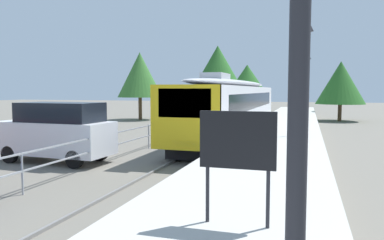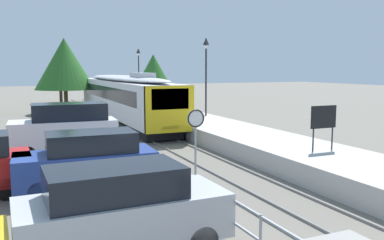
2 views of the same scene
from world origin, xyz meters
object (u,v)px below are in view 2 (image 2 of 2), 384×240
(speed_limit_sign, at_px, (196,130))
(platform_lamp_mid_platform, at_px, (206,62))
(commuter_train, at_px, (124,95))
(parked_suv_blue, at_px, (87,161))
(platform_notice_board, at_px, (324,118))
(platform_lamp_far_end, at_px, (139,64))
(parked_suv_silver, at_px, (122,209))
(parked_van_white, at_px, (65,129))

(speed_limit_sign, bearing_deg, platform_lamp_mid_platform, 63.16)
(commuter_train, distance_m, parked_suv_blue, 17.72)
(platform_lamp_mid_platform, distance_m, platform_notice_board, 13.14)
(platform_lamp_far_end, distance_m, speed_limit_sign, 30.38)
(commuter_train, height_order, parked_suv_blue, commuter_train)
(commuter_train, relative_size, platform_notice_board, 11.28)
(platform_lamp_far_end, bearing_deg, commuter_train, -111.69)
(parked_suv_silver, bearing_deg, platform_lamp_far_end, 73.06)
(speed_limit_sign, bearing_deg, platform_notice_board, 3.03)
(platform_notice_board, bearing_deg, platform_lamp_mid_platform, 85.65)
(speed_limit_sign, xyz_separation_m, parked_suv_silver, (-3.47, -3.74, -1.06))
(platform_lamp_far_end, height_order, parked_suv_blue, platform_lamp_far_end)
(speed_limit_sign, distance_m, parked_suv_blue, 3.82)
(platform_lamp_mid_platform, xyz_separation_m, parked_suv_silver, (-10.13, -16.91, -3.56))
(platform_notice_board, bearing_deg, speed_limit_sign, -176.97)
(commuter_train, xyz_separation_m, platform_notice_board, (3.50, -17.96, 0.04))
(platform_notice_board, height_order, parked_suv_blue, platform_notice_board)
(speed_limit_sign, relative_size, parked_van_white, 0.56)
(platform_lamp_mid_platform, relative_size, speed_limit_sign, 1.91)
(platform_notice_board, relative_size, parked_van_white, 0.36)
(parked_suv_blue, distance_m, parked_van_white, 6.37)
(parked_suv_silver, bearing_deg, commuter_train, 75.59)
(platform_lamp_mid_platform, height_order, platform_lamp_far_end, same)
(commuter_train, bearing_deg, speed_limit_sign, -96.82)
(parked_van_white, bearing_deg, speed_limit_sign, -66.92)
(speed_limit_sign, bearing_deg, parked_suv_blue, 156.44)
(platform_notice_board, relative_size, parked_suv_blue, 0.39)
(parked_suv_silver, xyz_separation_m, parked_van_white, (0.13, 11.57, 0.23))
(platform_lamp_mid_platform, bearing_deg, commuter_train, 131.33)
(parked_suv_silver, bearing_deg, platform_lamp_mid_platform, 59.07)
(speed_limit_sign, bearing_deg, platform_lamp_far_end, 77.28)
(platform_lamp_mid_platform, xyz_separation_m, speed_limit_sign, (-6.67, -13.17, -2.50))
(platform_lamp_mid_platform, bearing_deg, parked_van_white, -151.90)
(platform_notice_board, distance_m, speed_limit_sign, 5.69)
(platform_notice_board, height_order, parked_suv_silver, platform_notice_board)
(parked_suv_silver, height_order, parked_van_white, parked_van_white)
(commuter_train, relative_size, platform_lamp_mid_platform, 3.79)
(parked_suv_silver, bearing_deg, platform_notice_board, 23.80)
(parked_suv_silver, bearing_deg, speed_limit_sign, 47.14)
(platform_lamp_far_end, relative_size, speed_limit_sign, 1.91)
(platform_notice_board, xyz_separation_m, parked_suv_silver, (-9.15, -4.04, -1.13))
(platform_lamp_far_end, bearing_deg, parked_suv_silver, -106.94)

